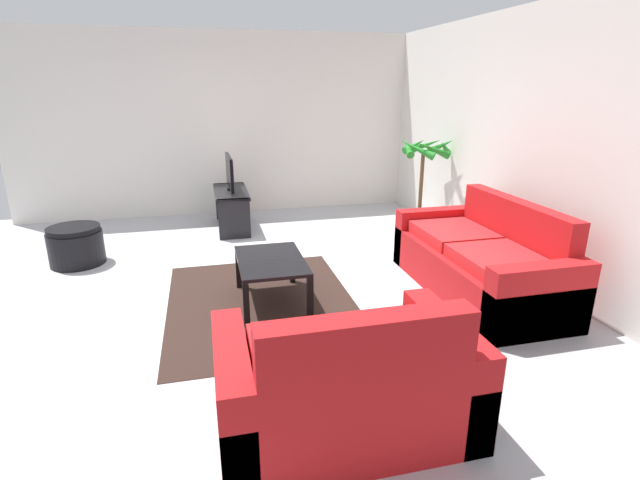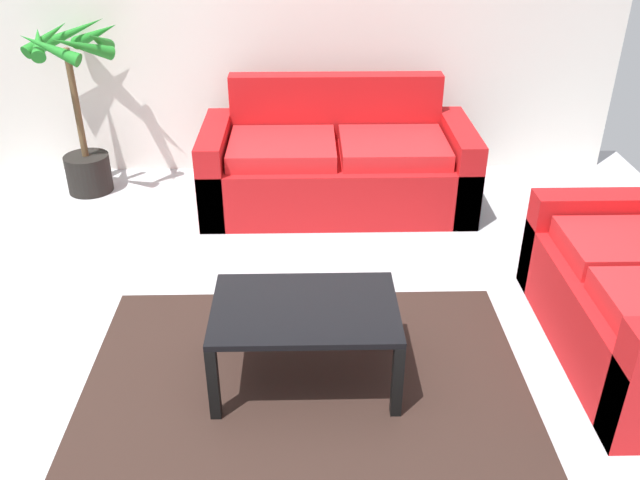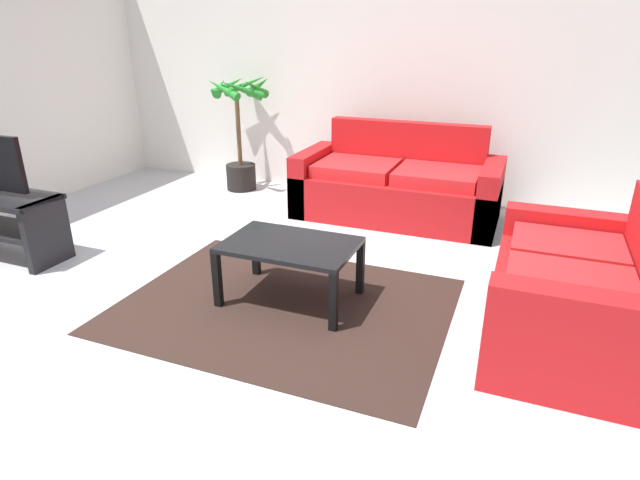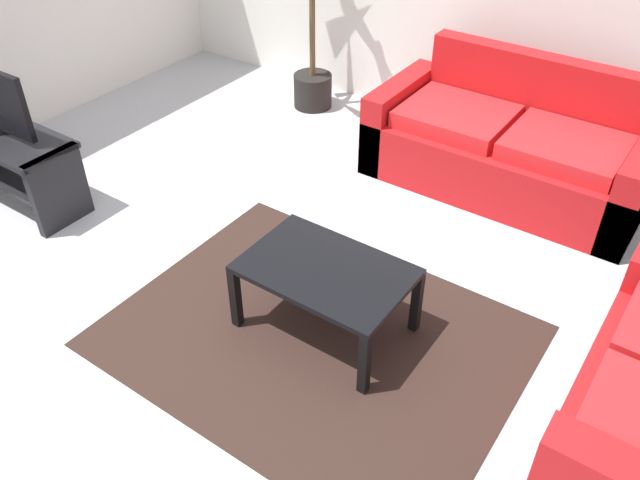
{
  "view_description": "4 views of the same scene",
  "coord_description": "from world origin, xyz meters",
  "views": [
    {
      "loc": [
        4.52,
        -0.24,
        1.94
      ],
      "look_at": [
        0.34,
        0.78,
        0.53
      ],
      "focal_mm": 26.69,
      "sensor_mm": 36.0,
      "label": 1
    },
    {
      "loc": [
        0.49,
        -2.33,
        2.25
      ],
      "look_at": [
        0.55,
        0.53,
        0.66
      ],
      "focal_mm": 37.56,
      "sensor_mm": 36.0,
      "label": 2
    },
    {
      "loc": [
        1.89,
        -2.68,
        1.78
      ],
      "look_at": [
        0.67,
        0.36,
        0.45
      ],
      "focal_mm": 29.48,
      "sensor_mm": 36.0,
      "label": 3
    },
    {
      "loc": [
        1.95,
        -1.89,
        2.64
      ],
      "look_at": [
        0.43,
        0.3,
        0.59
      ],
      "focal_mm": 36.36,
      "sensor_mm": 36.0,
      "label": 4
    }
  ],
  "objects": [
    {
      "name": "potted_palm",
      "position": [
        -1.2,
        2.57,
        0.64
      ],
      "size": [
        0.73,
        0.79,
        1.32
      ],
      "color": "black",
      "rests_on": "ground"
    },
    {
      "name": "wall_back",
      "position": [
        0.0,
        3.0,
        1.35
      ],
      "size": [
        6.0,
        0.06,
        2.7
      ],
      "primitive_type": "cube",
      "color": "silver",
      "rests_on": "ground"
    },
    {
      "name": "ottoman",
      "position": [
        -1.05,
        -1.71,
        0.22
      ],
      "size": [
        0.59,
        0.59,
        0.44
      ],
      "color": "black",
      "rests_on": "ground"
    },
    {
      "name": "tv_stand",
      "position": [
        -2.07,
        0.09,
        0.35
      ],
      "size": [
        1.1,
        0.45,
        0.54
      ],
      "color": "black",
      "rests_on": "ground"
    },
    {
      "name": "tv",
      "position": [
        -2.07,
        0.1,
        0.8
      ],
      "size": [
        0.79,
        0.1,
        0.48
      ],
      "color": "black",
      "rests_on": "tv_stand"
    },
    {
      "name": "area_rug",
      "position": [
        0.48,
        0.19,
        0.0
      ],
      "size": [
        2.2,
        1.7,
        0.01
      ],
      "primitive_type": "cube",
      "color": "black",
      "rests_on": "ground"
    },
    {
      "name": "coffee_table",
      "position": [
        0.48,
        0.29,
        0.37
      ],
      "size": [
        0.89,
        0.59,
        0.43
      ],
      "color": "black",
      "rests_on": "ground"
    },
    {
      "name": "ground_plane",
      "position": [
        0.0,
        0.0,
        0.0
      ],
      "size": [
        6.6,
        6.6,
        0.0
      ],
      "primitive_type": "plane",
      "color": "#B2B2B7"
    },
    {
      "name": "couch_loveseat",
      "position": [
        2.28,
        0.46,
        0.3
      ],
      "size": [
        0.9,
        1.45,
        0.9
      ],
      "color": "red",
      "rests_on": "ground"
    },
    {
      "name": "couch_main",
      "position": [
        0.72,
        2.28,
        0.3
      ],
      "size": [
        1.96,
        0.9,
        0.9
      ],
      "color": "red",
      "rests_on": "ground"
    },
    {
      "name": "wall_left",
      "position": [
        -3.0,
        0.0,
        1.35
      ],
      "size": [
        0.06,
        6.0,
        2.7
      ],
      "primitive_type": "cube",
      "color": "silver",
      "rests_on": "ground"
    }
  ]
}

